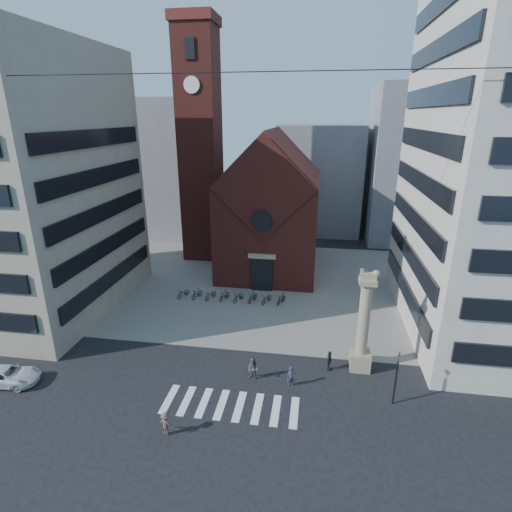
{
  "coord_description": "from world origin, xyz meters",
  "views": [
    {
      "loc": [
        5.93,
        -25.65,
        19.54
      ],
      "look_at": [
        0.68,
        8.0,
        7.46
      ],
      "focal_mm": 28.0,
      "sensor_mm": 36.0,
      "label": 1
    }
  ],
  "objects_px": {
    "pedestrian_0": "(291,377)",
    "traffic_light": "(396,377)",
    "lion_column": "(363,331)",
    "pedestrian_1": "(253,369)",
    "scooter_0": "(183,293)",
    "pedestrian_2": "(329,361)",
    "white_car": "(7,376)"
  },
  "relations": [
    {
      "from": "pedestrian_0",
      "to": "traffic_light",
      "type": "bearing_deg",
      "value": -23.23
    },
    {
      "from": "lion_column",
      "to": "pedestrian_0",
      "type": "xyz_separation_m",
      "value": [
        -5.38,
        -3.12,
        -2.65
      ]
    },
    {
      "from": "pedestrian_1",
      "to": "scooter_0",
      "type": "distance_m",
      "value": 16.8
    },
    {
      "from": "pedestrian_2",
      "to": "traffic_light",
      "type": "bearing_deg",
      "value": -111.58
    },
    {
      "from": "pedestrian_1",
      "to": "scooter_0",
      "type": "height_order",
      "value": "pedestrian_1"
    },
    {
      "from": "scooter_0",
      "to": "pedestrian_1",
      "type": "bearing_deg",
      "value": -28.92
    },
    {
      "from": "pedestrian_1",
      "to": "pedestrian_0",
      "type": "bearing_deg",
      "value": 24.05
    },
    {
      "from": "pedestrian_2",
      "to": "pedestrian_1",
      "type": "bearing_deg",
      "value": 125.17
    },
    {
      "from": "lion_column",
      "to": "pedestrian_0",
      "type": "height_order",
      "value": "lion_column"
    },
    {
      "from": "pedestrian_2",
      "to": "lion_column",
      "type": "bearing_deg",
      "value": -60.07
    },
    {
      "from": "pedestrian_0",
      "to": "pedestrian_1",
      "type": "xyz_separation_m",
      "value": [
        -2.96,
        0.36,
        0.11
      ]
    },
    {
      "from": "white_car",
      "to": "pedestrian_0",
      "type": "height_order",
      "value": "pedestrian_0"
    },
    {
      "from": "pedestrian_0",
      "to": "pedestrian_2",
      "type": "distance_m",
      "value": 3.82
    },
    {
      "from": "lion_column",
      "to": "white_car",
      "type": "height_order",
      "value": "lion_column"
    },
    {
      "from": "traffic_light",
      "to": "pedestrian_2",
      "type": "bearing_deg",
      "value": 143.08
    },
    {
      "from": "traffic_light",
      "to": "pedestrian_1",
      "type": "relative_size",
      "value": 2.35
    },
    {
      "from": "traffic_light",
      "to": "pedestrian_0",
      "type": "height_order",
      "value": "traffic_light"
    },
    {
      "from": "white_car",
      "to": "pedestrian_1",
      "type": "relative_size",
      "value": 2.63
    },
    {
      "from": "traffic_light",
      "to": "scooter_0",
      "type": "xyz_separation_m",
      "value": [
        -20.49,
        14.62,
        -1.73
      ]
    },
    {
      "from": "scooter_0",
      "to": "white_car",
      "type": "bearing_deg",
      "value": -92.74
    },
    {
      "from": "traffic_light",
      "to": "scooter_0",
      "type": "bearing_deg",
      "value": 144.49
    },
    {
      "from": "traffic_light",
      "to": "white_car",
      "type": "height_order",
      "value": "traffic_light"
    },
    {
      "from": "white_car",
      "to": "pedestrian_0",
      "type": "bearing_deg",
      "value": -87.62
    },
    {
      "from": "lion_column",
      "to": "pedestrian_2",
      "type": "relative_size",
      "value": 5.07
    },
    {
      "from": "pedestrian_0",
      "to": "pedestrian_2",
      "type": "relative_size",
      "value": 0.95
    },
    {
      "from": "lion_column",
      "to": "scooter_0",
      "type": "relative_size",
      "value": 4.53
    },
    {
      "from": "white_car",
      "to": "pedestrian_2",
      "type": "bearing_deg",
      "value": -82.93
    },
    {
      "from": "white_car",
      "to": "pedestrian_2",
      "type": "relative_size",
      "value": 2.81
    },
    {
      "from": "pedestrian_0",
      "to": "pedestrian_1",
      "type": "relative_size",
      "value": 0.89
    },
    {
      "from": "lion_column",
      "to": "white_car",
      "type": "bearing_deg",
      "value": -167.09
    },
    {
      "from": "lion_column",
      "to": "pedestrian_2",
      "type": "xyz_separation_m",
      "value": [
        -2.48,
        -0.64,
        -2.6
      ]
    },
    {
      "from": "lion_column",
      "to": "scooter_0",
      "type": "distance_m",
      "value": 21.53
    }
  ]
}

